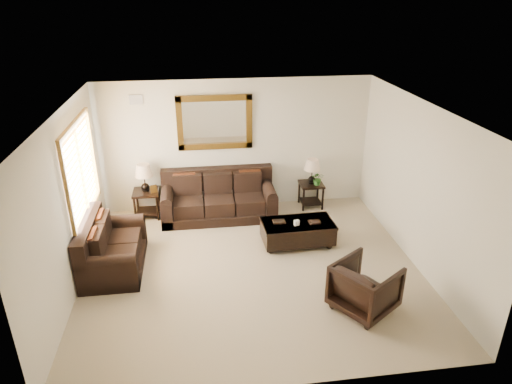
{
  "coord_description": "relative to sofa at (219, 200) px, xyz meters",
  "views": [
    {
      "loc": [
        -0.81,
        -6.39,
        4.3
      ],
      "look_at": [
        0.15,
        0.6,
        1.13
      ],
      "focal_mm": 32.0,
      "sensor_mm": 36.0,
      "label": 1
    }
  ],
  "objects": [
    {
      "name": "end_table_left",
      "position": [
        -1.45,
        0.15,
        0.4
      ],
      "size": [
        0.52,
        0.52,
        1.13
      ],
      "color": "black",
      "rests_on": "room"
    },
    {
      "name": "coffee_table",
      "position": [
        1.35,
        -1.35,
        -0.06
      ],
      "size": [
        1.32,
        0.74,
        0.55
      ],
      "rotation": [
        0.0,
        0.0,
        0.04
      ],
      "color": "black",
      "rests_on": "room"
    },
    {
      "name": "mirror",
      "position": [
        -0.0,
        0.42,
        1.51
      ],
      "size": [
        1.5,
        0.06,
        1.1
      ],
      "color": "#46270E",
      "rests_on": "room"
    },
    {
      "name": "loveseat",
      "position": [
        -1.9,
        -1.68,
        -0.01
      ],
      "size": [
        0.93,
        1.56,
        0.88
      ],
      "rotation": [
        0.0,
        0.0,
        1.57
      ],
      "color": "black",
      "rests_on": "room"
    },
    {
      "name": "air_vent",
      "position": [
        -1.48,
        0.43,
        2.01
      ],
      "size": [
        0.25,
        0.02,
        0.18
      ],
      "primitive_type": "cube",
      "color": "#999999",
      "rests_on": "room"
    },
    {
      "name": "armchair",
      "position": [
        1.9,
        -3.3,
        0.07
      ],
      "size": [
        1.06,
        1.08,
        0.82
      ],
      "primitive_type": "imported",
      "rotation": [
        0.0,
        0.0,
        2.17
      ],
      "color": "black",
      "rests_on": "floor"
    },
    {
      "name": "sofa",
      "position": [
        0.0,
        0.0,
        0.0
      ],
      "size": [
        2.28,
        0.98,
        0.93
      ],
      "color": "black",
      "rests_on": "room"
    },
    {
      "name": "room",
      "position": [
        0.42,
        -2.05,
        1.01
      ],
      "size": [
        5.51,
        5.01,
        2.71
      ],
      "color": "gray",
      "rests_on": "ground"
    },
    {
      "name": "potted_plant",
      "position": [
        2.08,
        0.08,
        0.3
      ],
      "size": [
        0.33,
        0.34,
        0.22
      ],
      "primitive_type": "imported",
      "rotation": [
        0.0,
        0.0,
        -0.29
      ],
      "color": "#27561D",
      "rests_on": "end_table_right"
    },
    {
      "name": "window",
      "position": [
        -2.28,
        -1.15,
        1.21
      ],
      "size": [
        0.07,
        1.96,
        1.66
      ],
      "color": "white",
      "rests_on": "room"
    },
    {
      "name": "end_table_right",
      "position": [
        1.98,
        0.17,
        0.36
      ],
      "size": [
        0.48,
        0.48,
        1.07
      ],
      "color": "black",
      "rests_on": "room"
    }
  ]
}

